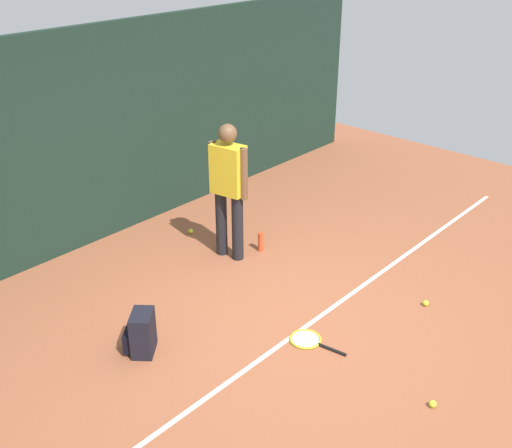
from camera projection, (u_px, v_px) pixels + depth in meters
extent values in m
plane|color=#9E5638|center=(284.00, 321.00, 6.51)|extent=(12.00, 12.00, 0.00)
cube|color=#192D23|center=(101.00, 136.00, 7.70)|extent=(10.00, 0.10, 2.69)
cube|color=white|center=(302.00, 329.00, 6.37)|extent=(9.00, 0.05, 0.00)
cylinder|color=black|center=(238.00, 227.00, 7.50)|extent=(0.14, 0.14, 0.85)
cylinder|color=black|center=(221.00, 223.00, 7.61)|extent=(0.14, 0.14, 0.85)
cube|color=yellow|center=(228.00, 170.00, 7.23)|extent=(0.28, 0.43, 0.60)
sphere|color=brown|center=(227.00, 133.00, 7.03)|extent=(0.22, 0.22, 0.22)
cylinder|color=brown|center=(244.00, 174.00, 7.13)|extent=(0.09, 0.09, 0.62)
cylinder|color=brown|center=(213.00, 167.00, 7.34)|extent=(0.09, 0.09, 0.62)
cylinder|color=black|center=(332.00, 350.00, 6.06)|extent=(0.07, 0.30, 0.03)
torus|color=gold|center=(305.00, 339.00, 6.21)|extent=(0.37, 0.37, 0.02)
cylinder|color=#B2B2B2|center=(305.00, 339.00, 6.21)|extent=(0.31, 0.31, 0.00)
cube|color=black|center=(143.00, 333.00, 5.95)|extent=(0.36, 0.35, 0.44)
cube|color=black|center=(129.00, 339.00, 6.00)|extent=(0.22, 0.20, 0.20)
sphere|color=#CCE033|center=(433.00, 404.00, 5.36)|extent=(0.07, 0.07, 0.07)
sphere|color=#CCE033|center=(191.00, 231.00, 8.27)|extent=(0.07, 0.07, 0.07)
sphere|color=#CCE033|center=(426.00, 303.00, 6.74)|extent=(0.07, 0.07, 0.07)
cylinder|color=#D84C26|center=(261.00, 242.00, 7.80)|extent=(0.07, 0.07, 0.25)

